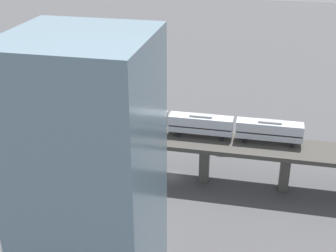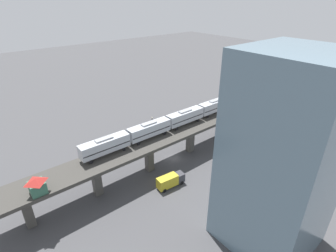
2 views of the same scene
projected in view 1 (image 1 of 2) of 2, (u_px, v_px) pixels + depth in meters
ground_plane at (171, 176)px, 92.16m from camera, size 400.00×400.00×0.00m
elevated_viaduct at (170, 143)px, 89.01m from camera, size 8.58×92.02×8.77m
subway_train at (168, 121)px, 88.77m from camera, size 2.93×49.81×4.45m
street_car_white at (227, 150)px, 100.23m from camera, size 2.64×4.67×1.89m
street_car_red at (101, 138)px, 105.18m from camera, size 2.39×4.59×1.89m
delivery_truck at (115, 188)px, 85.23m from camera, size 2.96×7.38×3.20m
street_lamp at (199, 128)px, 102.78m from camera, size 0.44×0.44×6.94m
office_tower at (89, 179)px, 57.07m from camera, size 16.00×16.00×36.00m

